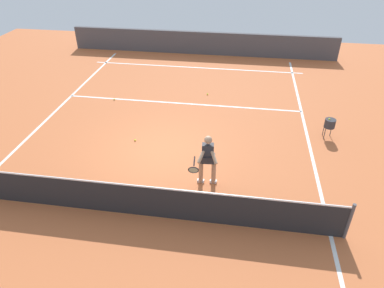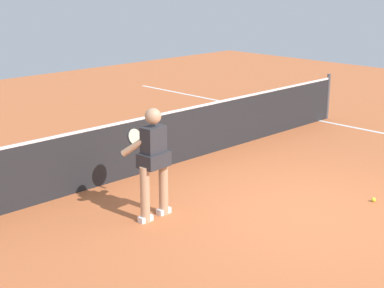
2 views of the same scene
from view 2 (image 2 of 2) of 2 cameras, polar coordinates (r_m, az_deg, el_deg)
The scene contains 4 objects.
ground_plane at distance 8.49m, azimuth 10.85°, elevation -6.53°, with size 26.63×26.63×0.00m, color #C66638.
court_net at distance 10.15m, azimuth -2.63°, elevation 0.46°, with size 10.28×0.08×1.05m.
tennis_player at distance 7.91m, azimuth -3.85°, elevation -1.42°, with size 0.75×0.97×1.55m.
tennis_ball_near at distance 9.10m, azimuth 17.28°, elevation -5.21°, with size 0.07×0.07×0.07m, color #D1E533.
Camera 2 is at (-6.54, -4.35, 3.21)m, focal length 54.73 mm.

